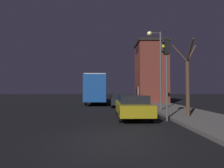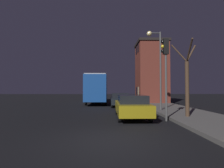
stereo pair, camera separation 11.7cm
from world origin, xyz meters
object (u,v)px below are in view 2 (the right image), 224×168
(traffic_light, at_px, (165,62))
(bare_tree, at_px, (187,82))
(bus, at_px, (98,87))
(car_mid_lane, at_px, (120,99))
(streetlamp, at_px, (156,56))
(car_near_lane, at_px, (132,106))

(traffic_light, xyz_separation_m, bare_tree, (1.52, 0.56, -1.15))
(bare_tree, height_order, bus, bare_tree)
(bare_tree, bearing_deg, car_mid_lane, 114.81)
(bare_tree, relative_size, bus, 0.44)
(traffic_light, bearing_deg, streetlamp, 81.45)
(traffic_light, distance_m, car_near_lane, 3.39)
(streetlamp, height_order, car_mid_lane, streetlamp)
(car_mid_lane, bearing_deg, bare_tree, -65.19)
(bare_tree, xyz_separation_m, bus, (-6.24, 12.62, -0.13))
(traffic_light, height_order, car_near_lane, traffic_light)
(bus, bearing_deg, streetlamp, -59.75)
(streetlamp, bearing_deg, traffic_light, -98.55)
(streetlamp, height_order, bus, streetlamp)
(car_near_lane, bearing_deg, bus, 103.55)
(bare_tree, xyz_separation_m, car_near_lane, (-3.34, 0.59, -1.46))
(streetlamp, xyz_separation_m, car_mid_lane, (-2.72, 4.37, -3.75))
(streetlamp, xyz_separation_m, traffic_light, (-0.61, -4.05, -1.12))
(bare_tree, bearing_deg, car_near_lane, 169.91)
(traffic_light, distance_m, bare_tree, 1.99)
(streetlamp, xyz_separation_m, bus, (-5.33, 9.14, -2.40))
(traffic_light, height_order, bus, traffic_light)
(bare_tree, relative_size, car_near_lane, 0.94)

